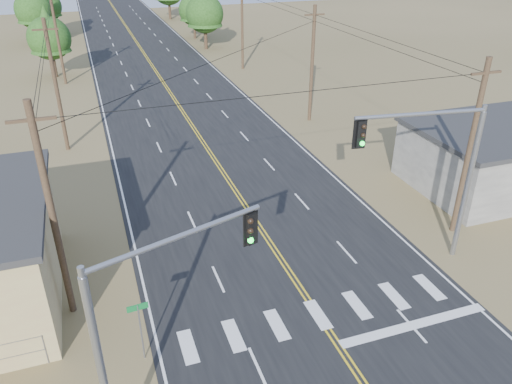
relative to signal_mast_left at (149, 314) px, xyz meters
name	(u,v)px	position (x,y,z in m)	size (l,w,h in m)	color
road	(203,142)	(7.62, 25.47, -5.17)	(15.00, 200.00, 0.02)	black
utility_pole_left_near	(52,214)	(-2.88, 7.47, -0.07)	(1.80, 0.30, 10.00)	#4C3826
utility_pole_left_mid	(56,86)	(-2.88, 27.47, -0.07)	(1.80, 0.30, 10.00)	#4C3826
utility_pole_left_far	(58,37)	(-2.88, 47.47, -0.07)	(1.80, 0.30, 10.00)	#4C3826
utility_pole_right_near	(470,149)	(18.12, 7.47, -0.07)	(1.80, 0.30, 10.00)	#4C3826
utility_pole_right_mid	(312,64)	(18.12, 27.47, -0.07)	(1.80, 0.30, 10.00)	#4C3826
utility_pole_right_far	(242,26)	(18.12, 47.47, -0.07)	(1.80, 0.30, 10.00)	#4C3826
signal_mast_left	(149,314)	(0.00, 0.00, 0.00)	(5.73, 2.08, 7.71)	gray
signal_mast_right	(439,162)	(14.74, 5.72, 0.42)	(6.45, 1.16, 8.34)	gray
street_sign	(140,323)	(-0.18, 3.47, -3.31)	(0.83, 0.11, 2.80)	gray
tree_left_near	(48,34)	(-3.93, 51.04, -0.25)	(4.84, 4.84, 8.06)	#3F2D1E
tree_left_mid	(33,6)	(-6.38, 71.79, 0.30)	(5.37, 5.37, 8.96)	#3F2D1E
tree_left_far	(46,3)	(-4.90, 79.95, -0.32)	(4.77, 4.77, 7.95)	#3F2D1E
tree_right_near	(204,10)	(16.62, 60.28, 0.24)	(5.32, 5.32, 8.87)	#3F2D1E
tree_right_mid	(193,7)	(16.88, 68.51, -0.44)	(4.65, 4.65, 7.76)	#3F2D1E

